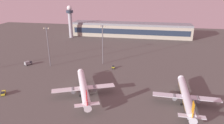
% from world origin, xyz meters
% --- Properties ---
extents(ground_plane, '(416.00, 416.00, 0.00)m').
position_xyz_m(ground_plane, '(0.00, 0.00, 0.00)').
color(ground_plane, '#56544F').
extents(terminal_building, '(141.29, 22.40, 16.40)m').
position_xyz_m(terminal_building, '(8.46, 140.44, 8.09)').
color(terminal_building, '#B2AD99').
rests_on(terminal_building, ground).
extents(control_tower, '(8.00, 8.00, 37.19)m').
position_xyz_m(control_tower, '(-60.89, 121.45, 21.52)').
color(control_tower, '#A8A8B2').
rests_on(control_tower, ground).
extents(airplane_far_stand, '(33.73, 42.74, 11.51)m').
position_xyz_m(airplane_far_stand, '(-4.49, -6.93, 4.35)').
color(airplane_far_stand, white).
rests_on(airplane_far_stand, ground).
extents(airplane_terminal_side, '(33.87, 43.58, 11.19)m').
position_xyz_m(airplane_terminal_side, '(50.47, -6.79, 4.23)').
color(airplane_terminal_side, silver).
rests_on(airplane_terminal_side, ground).
extents(maintenance_van, '(3.74, 4.57, 2.25)m').
position_xyz_m(maintenance_van, '(-49.05, -15.54, 1.18)').
color(maintenance_van, yellow).
rests_on(maintenance_van, ground).
extents(pushback_tug, '(2.74, 3.50, 2.05)m').
position_xyz_m(pushback_tug, '(5.28, 33.92, 1.07)').
color(pushback_tug, yellow).
rests_on(pushback_tug, ground).
extents(catering_truck, '(4.69, 6.10, 3.05)m').
position_xyz_m(catering_truck, '(-61.22, 29.44, 1.58)').
color(catering_truck, gray).
rests_on(catering_truck, ground).
extents(apron_light_central, '(4.80, 0.90, 29.79)m').
position_xyz_m(apron_light_central, '(-43.11, 30.42, 16.78)').
color(apron_light_central, slate).
rests_on(apron_light_central, ground).
extents(apron_light_west, '(4.80, 0.90, 30.41)m').
position_xyz_m(apron_light_west, '(-4.41, 42.31, 17.10)').
color(apron_light_west, slate).
rests_on(apron_light_west, ground).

